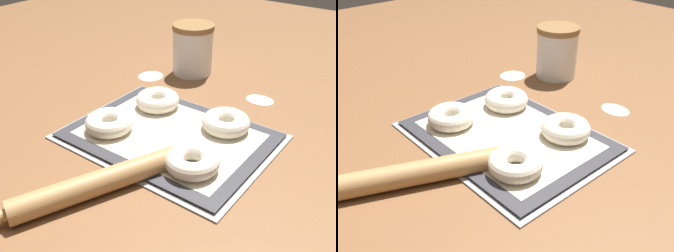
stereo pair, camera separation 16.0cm
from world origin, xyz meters
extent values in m
plane|color=brown|center=(0.00, 0.00, 0.00)|extent=(2.80, 2.80, 0.00)
cube|color=#93969B|center=(0.00, 0.02, 0.00)|extent=(0.46, 0.35, 0.01)
cube|color=#333338|center=(0.00, 0.02, 0.01)|extent=(0.43, 0.32, 0.00)
cube|color=beige|center=(0.00, 0.02, 0.01)|extent=(0.38, 0.26, 0.00)
torus|color=silver|center=(-0.12, -0.05, 0.03)|extent=(0.11, 0.11, 0.04)
torus|color=silver|center=(0.12, -0.06, 0.03)|extent=(0.11, 0.11, 0.04)
torus|color=silver|center=(-0.10, 0.10, 0.03)|extent=(0.11, 0.11, 0.04)
torus|color=silver|center=(0.09, 0.11, 0.03)|extent=(0.11, 0.11, 0.04)
cylinder|color=white|center=(-0.17, 0.37, 0.07)|extent=(0.12, 0.12, 0.14)
cylinder|color=olive|center=(-0.17, 0.37, 0.15)|extent=(0.13, 0.13, 0.02)
cylinder|color=#AD7F4C|center=(0.01, -0.22, 0.02)|extent=(0.17, 0.32, 0.05)
cylinder|color=#AD7F4C|center=(0.08, -0.04, 0.02)|extent=(0.04, 0.05, 0.02)
ellipsoid|color=white|center=(0.08, 0.32, 0.00)|extent=(0.08, 0.06, 0.00)
ellipsoid|color=white|center=(-0.26, 0.27, 0.00)|extent=(0.07, 0.08, 0.00)
camera|label=1|loc=(0.45, -0.60, 0.49)|focal=42.00mm
camera|label=2|loc=(0.57, -0.49, 0.49)|focal=42.00mm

